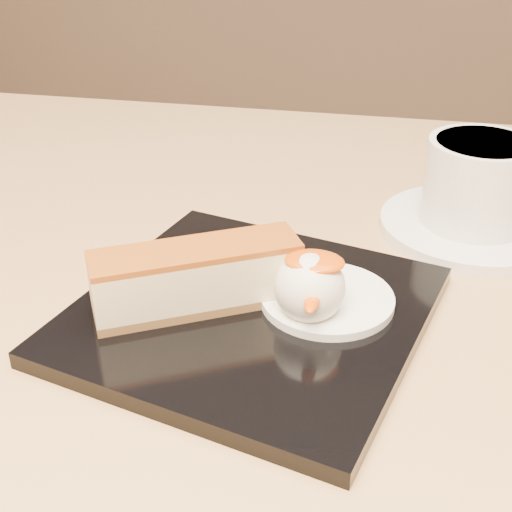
% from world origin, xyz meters
% --- Properties ---
extents(table, '(0.80, 0.80, 0.72)m').
position_xyz_m(table, '(0.00, 0.00, 0.56)').
color(table, black).
rests_on(table, ground).
extents(dessert_plate, '(0.27, 0.27, 0.01)m').
position_xyz_m(dessert_plate, '(0.05, -0.05, 0.73)').
color(dessert_plate, black).
rests_on(dessert_plate, table).
extents(cheesecake, '(0.14, 0.10, 0.04)m').
position_xyz_m(cheesecake, '(0.02, -0.05, 0.75)').
color(cheesecake, brown).
rests_on(cheesecake, dessert_plate).
extents(cream_smear, '(0.09, 0.09, 0.01)m').
position_xyz_m(cream_smear, '(0.10, -0.03, 0.73)').
color(cream_smear, white).
rests_on(cream_smear, dessert_plate).
extents(ice_cream_scoop, '(0.05, 0.05, 0.05)m').
position_xyz_m(ice_cream_scoop, '(0.09, -0.05, 0.76)').
color(ice_cream_scoop, white).
rests_on(ice_cream_scoop, cream_smear).
extents(mango_sauce, '(0.04, 0.03, 0.01)m').
position_xyz_m(mango_sauce, '(0.10, -0.05, 0.77)').
color(mango_sauce, '#DB4B06').
rests_on(mango_sauce, ice_cream_scoop).
extents(mint_sprig, '(0.03, 0.02, 0.00)m').
position_xyz_m(mint_sprig, '(0.07, -0.01, 0.74)').
color(mint_sprig, green).
rests_on(mint_sprig, cream_smear).
extents(saucer, '(0.15, 0.15, 0.01)m').
position_xyz_m(saucer, '(0.21, 0.12, 0.72)').
color(saucer, white).
rests_on(saucer, table).
extents(coffee_cup, '(0.11, 0.09, 0.07)m').
position_xyz_m(coffee_cup, '(0.21, 0.12, 0.77)').
color(coffee_cup, white).
rests_on(coffee_cup, saucer).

